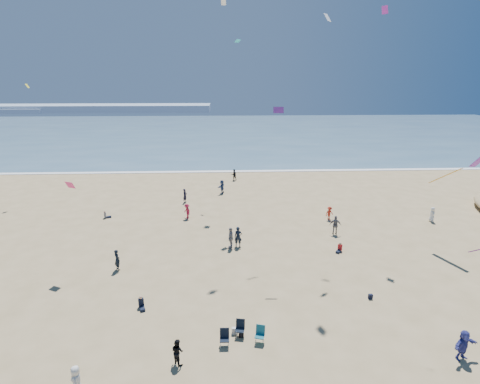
{
  "coord_description": "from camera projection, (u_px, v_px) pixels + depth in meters",
  "views": [
    {
      "loc": [
        0.95,
        -14.66,
        14.4
      ],
      "look_at": [
        2.0,
        8.0,
        7.59
      ],
      "focal_mm": 28.0,
      "sensor_mm": 36.0,
      "label": 1
    }
  ],
  "objects": [
    {
      "name": "headland_far",
      "position": [
        94.0,
        108.0,
        177.66
      ],
      "size": [
        110.0,
        20.0,
        3.2
      ],
      "primitive_type": "cube",
      "color": "#7A8EA8",
      "rests_on": "ground"
    },
    {
      "name": "seated_group",
      "position": [
        240.0,
        303.0,
        24.38
      ],
      "size": [
        23.97,
        32.48,
        0.84
      ],
      "color": "beige",
      "rests_on": "ground"
    },
    {
      "name": "ocean",
      "position": [
        219.0,
        131.0,
        109.01
      ],
      "size": [
        220.0,
        100.0,
        0.06
      ],
      "primitive_type": "cube",
      "color": "#476B84",
      "rests_on": "ground"
    },
    {
      "name": "navy_bag",
      "position": [
        370.0,
        297.0,
        25.62
      ],
      "size": [
        0.28,
        0.18,
        0.34
      ],
      "primitive_type": "cube",
      "color": "black",
      "rests_on": "ground"
    },
    {
      "name": "surf_line",
      "position": [
        217.0,
        172.0,
        61.17
      ],
      "size": [
        220.0,
        1.2,
        0.08
      ],
      "primitive_type": "cube",
      "color": "white",
      "rests_on": "ground"
    },
    {
      "name": "kites_aloft",
      "position": [
        335.0,
        68.0,
        26.55
      ],
      "size": [
        48.33,
        40.99,
        28.68
      ],
      "color": "#D2286C",
      "rests_on": "ground"
    },
    {
      "name": "chair_cluster",
      "position": [
        241.0,
        334.0,
        21.3
      ],
      "size": [
        2.68,
        1.46,
        1.0
      ],
      "color": "black",
      "rests_on": "ground"
    },
    {
      "name": "headland_near",
      "position": [
        2.0,
        111.0,
        171.27
      ],
      "size": [
        40.0,
        14.0,
        2.0
      ],
      "primitive_type": "cube",
      "color": "#7A8EA8",
      "rests_on": "ground"
    },
    {
      "name": "white_tote",
      "position": [
        235.0,
        331.0,
        22.08
      ],
      "size": [
        0.35,
        0.2,
        0.4
      ],
      "primitive_type": "cube",
      "color": "silver",
      "rests_on": "ground"
    },
    {
      "name": "black_backpack",
      "position": [
        241.0,
        334.0,
        21.81
      ],
      "size": [
        0.3,
        0.22,
        0.38
      ],
      "primitive_type": "cube",
      "color": "black",
      "rests_on": "ground"
    },
    {
      "name": "standing_flyers",
      "position": [
        262.0,
        239.0,
        33.18
      ],
      "size": [
        31.1,
        50.54,
        1.94
      ],
      "color": "slate",
      "rests_on": "ground"
    }
  ]
}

